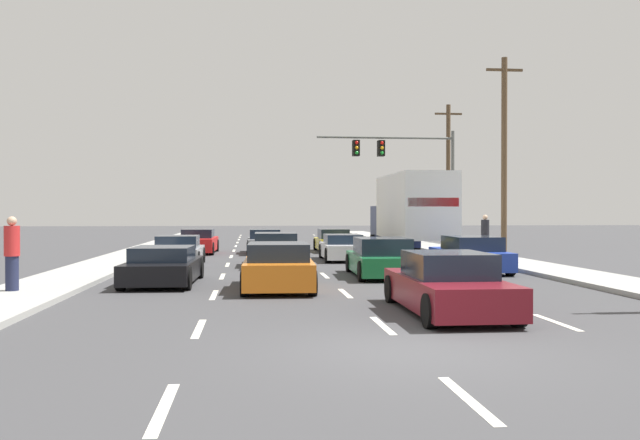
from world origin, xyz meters
name	(u,v)px	position (x,y,z in m)	size (l,w,h in m)	color
ground_plane	(298,253)	(0.00, 25.00, 0.00)	(140.00, 140.00, 0.00)	#3D3D3F
sidewalk_right	(481,257)	(8.11, 20.00, 0.07)	(2.33, 80.00, 0.14)	#9E9E99
sidewalk_left	(121,259)	(-8.11, 20.00, 0.07)	(2.33, 80.00, 0.14)	#9E9E99
lane_markings	(302,256)	(0.00, 22.25, 0.00)	(6.94, 62.00, 0.01)	silver
car_red	(198,242)	(-5.16, 25.01, 0.57)	(1.93, 4.41, 1.25)	red
car_silver	(179,252)	(-5.34, 17.13, 0.55)	(1.88, 4.03, 1.20)	#B7BABF
car_black	(163,266)	(-5.03, 10.07, 0.53)	(2.10, 4.48, 1.12)	black
car_gray	(265,242)	(-1.75, 24.68, 0.56)	(1.84, 4.53, 1.24)	slate
car_tan	(275,250)	(-1.49, 16.52, 0.61)	(1.99, 4.61, 1.32)	tan
car_orange	(278,267)	(-1.71, 8.38, 0.60)	(2.05, 4.34, 1.29)	orange
car_yellow	(333,241)	(1.95, 25.83, 0.56)	(1.81, 4.24, 1.22)	yellow
car_white	(343,248)	(1.58, 19.28, 0.54)	(1.93, 4.30, 1.15)	white
car_green	(382,259)	(1.84, 11.74, 0.59)	(2.10, 4.54, 1.28)	#196B38
car_maroon	(447,286)	(1.65, 3.60, 0.58)	(1.90, 4.65, 1.29)	maroon
box_truck	(410,211)	(5.01, 20.86, 2.17)	(2.66, 9.05, 3.84)	white
car_blue	(470,255)	(5.34, 13.21, 0.59)	(2.00, 4.60, 1.27)	#1E389E
traffic_signal_mast	(398,159)	(6.38, 29.81, 5.34)	(8.44, 0.69, 7.08)	#595B56
utility_pole_mid	(504,154)	(9.74, 21.31, 4.94)	(1.80, 0.28, 9.60)	brown
utility_pole_far	(448,173)	(10.39, 32.76, 4.72)	(1.80, 0.28, 9.16)	brown
pedestrian_near_corner	(12,253)	(-8.47, 7.54, 1.09)	(0.38, 0.38, 1.88)	#1E233F
pedestrian_mid_block	(485,234)	(8.51, 20.51, 1.08)	(0.38, 0.38, 1.87)	#1E233F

